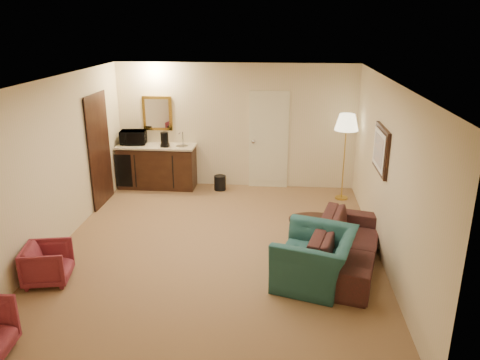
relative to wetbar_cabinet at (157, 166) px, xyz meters
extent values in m
plane|color=#856243|center=(1.65, -2.72, -0.46)|extent=(6.00, 6.00, 0.00)
cube|color=beige|center=(1.65, 0.28, 0.84)|extent=(5.00, 0.02, 2.60)
cube|color=beige|center=(-0.85, -2.72, 0.84)|extent=(0.02, 6.00, 2.60)
cube|color=beige|center=(4.15, -2.72, 0.84)|extent=(0.02, 6.00, 2.60)
cube|color=white|center=(1.65, -2.72, 2.14)|extent=(5.00, 6.00, 0.02)
cube|color=beige|center=(2.35, 0.25, 0.56)|extent=(0.82, 0.06, 2.05)
cube|color=black|center=(-0.82, -1.02, 0.59)|extent=(0.06, 0.98, 2.10)
cube|color=gold|center=(0.00, 0.25, 1.09)|extent=(0.62, 0.04, 0.72)
cube|color=black|center=(4.11, -2.32, 1.09)|extent=(0.06, 0.90, 0.70)
cube|color=#331D10|center=(0.00, 0.00, 0.00)|extent=(1.64, 0.58, 0.92)
imported|color=black|center=(3.60, -3.08, -0.04)|extent=(1.16, 2.26, 0.85)
imported|color=#1F4D4A|center=(3.11, -3.62, 0.03)|extent=(1.01, 1.28, 0.97)
imported|color=maroon|center=(-0.50, -3.93, -0.16)|extent=(0.65, 0.68, 0.60)
cube|color=black|center=(3.17, -2.52, -0.23)|extent=(0.87, 0.63, 0.47)
cube|color=gold|center=(3.85, -0.36, 0.40)|extent=(0.60, 0.60, 1.73)
cylinder|color=black|center=(1.35, -0.07, -0.31)|extent=(0.32, 0.32, 0.31)
imported|color=black|center=(-0.50, 0.06, 0.64)|extent=(0.56, 0.35, 0.36)
cylinder|color=black|center=(0.21, -0.09, 0.61)|extent=(0.17, 0.17, 0.30)
camera|label=1|loc=(2.61, -9.30, 2.93)|focal=35.00mm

